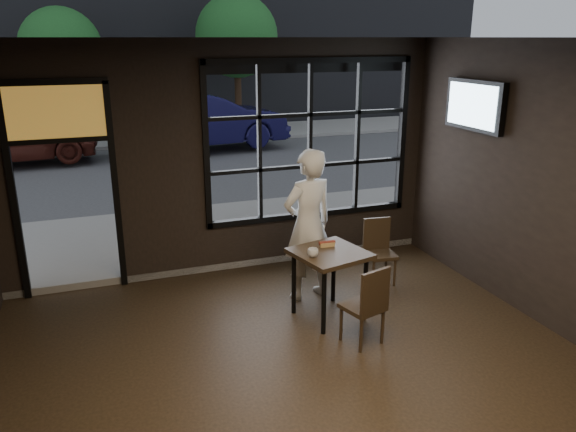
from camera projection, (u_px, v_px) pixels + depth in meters
name	position (u px, v px, depth m)	size (l,w,h in m)	color
floor	(330.00, 415.00, 4.99)	(6.00, 7.00, 0.02)	black
ceiling	(340.00, 36.00, 4.01)	(6.00, 7.00, 0.02)	black
window_frame	(310.00, 141.00, 7.97)	(3.06, 0.12, 2.28)	black
stained_transom	(56.00, 111.00, 6.73)	(1.20, 0.06, 0.70)	orange
street_asphalt	(123.00, 109.00, 26.50)	(60.00, 41.00, 0.04)	#545456
cafe_table	(329.00, 284.00, 6.62)	(0.77, 0.77, 0.84)	#322517
chair_near	(363.00, 304.00, 6.05)	(0.39, 0.39, 0.91)	#322517
chair_window	(381.00, 252.00, 7.54)	(0.38, 0.38, 0.87)	#322517
man	(308.00, 225.00, 6.99)	(0.71, 0.46, 1.93)	silver
hotdog	(327.00, 244.00, 6.65)	(0.20, 0.08, 0.06)	tan
cup	(313.00, 253.00, 6.33)	(0.12, 0.12, 0.10)	silver
tv	(475.00, 105.00, 7.17)	(0.12, 1.09, 0.64)	black
navy_car	(202.00, 120.00, 16.16)	(1.71, 4.92, 1.62)	#100E37
maroon_car	(4.00, 133.00, 14.26)	(1.80, 4.48, 1.53)	#4C1C14
tree_left	(61.00, 49.00, 16.59)	(2.39, 2.39, 4.07)	#332114
tree_right	(237.00, 36.00, 18.33)	(2.68, 2.68, 4.58)	#332114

